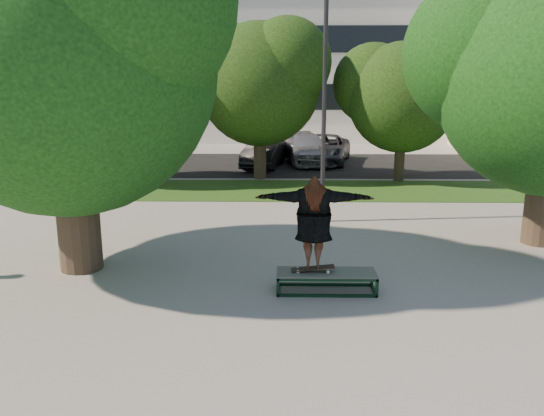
{
  "coord_description": "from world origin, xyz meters",
  "views": [
    {
      "loc": [
        -0.11,
        -9.25,
        3.65
      ],
      "look_at": [
        -0.29,
        0.6,
        1.39
      ],
      "focal_mm": 35.0,
      "sensor_mm": 36.0,
      "label": 1
    }
  ],
  "objects_px": {
    "car_silver_a": "(88,154)",
    "car_grey": "(323,149)",
    "grind_box": "(326,281)",
    "car_dark": "(264,152)",
    "lamppost": "(324,106)",
    "tree_left": "(61,44)",
    "car_silver_b": "(306,149)"
  },
  "relations": [
    {
      "from": "lamppost",
      "to": "car_silver_b",
      "type": "bearing_deg",
      "value": 89.85
    },
    {
      "from": "car_dark",
      "to": "car_silver_b",
      "type": "height_order",
      "value": "car_silver_b"
    },
    {
      "from": "car_silver_a",
      "to": "car_silver_b",
      "type": "height_order",
      "value": "car_silver_b"
    },
    {
      "from": "lamppost",
      "to": "car_silver_a",
      "type": "bearing_deg",
      "value": 135.74
    },
    {
      "from": "lamppost",
      "to": "grind_box",
      "type": "relative_size",
      "value": 3.39
    },
    {
      "from": "lamppost",
      "to": "car_dark",
      "type": "bearing_deg",
      "value": 100.77
    },
    {
      "from": "lamppost",
      "to": "car_dark",
      "type": "height_order",
      "value": "lamppost"
    },
    {
      "from": "lamppost",
      "to": "car_grey",
      "type": "height_order",
      "value": "lamppost"
    },
    {
      "from": "grind_box",
      "to": "car_grey",
      "type": "relative_size",
      "value": 0.36
    },
    {
      "from": "car_grey",
      "to": "car_silver_b",
      "type": "relative_size",
      "value": 1.01
    },
    {
      "from": "grind_box",
      "to": "car_silver_b",
      "type": "bearing_deg",
      "value": 88.88
    },
    {
      "from": "grind_box",
      "to": "car_silver_b",
      "type": "height_order",
      "value": "car_silver_b"
    },
    {
      "from": "grind_box",
      "to": "car_dark",
      "type": "xyz_separation_m",
      "value": [
        -1.64,
        15.32,
        0.5
      ]
    },
    {
      "from": "car_grey",
      "to": "car_silver_b",
      "type": "height_order",
      "value": "car_silver_b"
    },
    {
      "from": "lamppost",
      "to": "car_silver_b",
      "type": "distance_m",
      "value": 11.65
    },
    {
      "from": "lamppost",
      "to": "car_grey",
      "type": "distance_m",
      "value": 11.79
    },
    {
      "from": "grind_box",
      "to": "car_grey",
      "type": "xyz_separation_m",
      "value": [
        1.19,
        16.64,
        0.5
      ]
    },
    {
      "from": "grind_box",
      "to": "car_silver_a",
      "type": "xyz_separation_m",
      "value": [
        -9.71,
        14.89,
        0.44
      ]
    },
    {
      "from": "lamppost",
      "to": "car_silver_a",
      "type": "distance_m",
      "value": 14.19
    },
    {
      "from": "tree_left",
      "to": "lamppost",
      "type": "distance_m",
      "value": 6.7
    },
    {
      "from": "car_silver_a",
      "to": "tree_left",
      "type": "bearing_deg",
      "value": -68.03
    },
    {
      "from": "tree_left",
      "to": "car_dark",
      "type": "bearing_deg",
      "value": 76.59
    },
    {
      "from": "grind_box",
      "to": "car_silver_a",
      "type": "bearing_deg",
      "value": 123.1
    },
    {
      "from": "car_silver_a",
      "to": "car_grey",
      "type": "height_order",
      "value": "car_grey"
    },
    {
      "from": "car_dark",
      "to": "car_grey",
      "type": "bearing_deg",
      "value": 34.25
    },
    {
      "from": "tree_left",
      "to": "car_silver_a",
      "type": "distance_m",
      "value": 14.93
    },
    {
      "from": "car_dark",
      "to": "grind_box",
      "type": "bearing_deg",
      "value": -74.71
    },
    {
      "from": "lamppost",
      "to": "grind_box",
      "type": "height_order",
      "value": "lamppost"
    },
    {
      "from": "grind_box",
      "to": "car_silver_a",
      "type": "height_order",
      "value": "car_silver_a"
    },
    {
      "from": "car_silver_a",
      "to": "car_grey",
      "type": "bearing_deg",
      "value": 12.08
    },
    {
      "from": "grind_box",
      "to": "car_dark",
      "type": "distance_m",
      "value": 15.41
    },
    {
      "from": "car_grey",
      "to": "car_silver_b",
      "type": "distance_m",
      "value": 0.88
    }
  ]
}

